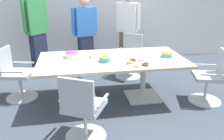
# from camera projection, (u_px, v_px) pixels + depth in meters

# --- Properties ---
(ground_plane) EXTENTS (10.00, 10.00, 0.01)m
(ground_plane) POSITION_uv_depth(u_px,v_px,m) (112.00, 100.00, 4.13)
(ground_plane) COLOR #3D4754
(back_wall) EXTENTS (8.00, 0.10, 2.80)m
(back_wall) POSITION_uv_depth(u_px,v_px,m) (96.00, 5.00, 5.86)
(back_wall) COLOR white
(back_wall) RESTS_ON ground
(conference_table) EXTENTS (2.40, 1.20, 0.75)m
(conference_table) POSITION_uv_depth(u_px,v_px,m) (112.00, 66.00, 3.91)
(conference_table) COLOR #CCB793
(conference_table) RESTS_ON ground
(office_chair_0) EXTENTS (0.73, 0.73, 0.91)m
(office_chair_0) POSITION_uv_depth(u_px,v_px,m) (83.00, 112.00, 2.94)
(office_chair_0) COLOR silver
(office_chair_0) RESTS_ON ground
(office_chair_1) EXTENTS (0.67, 0.67, 0.91)m
(office_chair_1) POSITION_uv_depth(u_px,v_px,m) (211.00, 80.00, 3.92)
(office_chair_1) COLOR silver
(office_chair_1) RESTS_ON ground
(office_chair_2) EXTENTS (0.76, 0.76, 0.91)m
(office_chair_2) POSITION_uv_depth(u_px,v_px,m) (129.00, 58.00, 5.04)
(office_chair_2) COLOR silver
(office_chair_2) RESTS_ON ground
(office_chair_3) EXTENTS (0.64, 0.64, 0.91)m
(office_chair_3) POSITION_uv_depth(u_px,v_px,m) (16.00, 77.00, 4.05)
(office_chair_3) COLOR silver
(office_chair_3) RESTS_ON ground
(person_standing_0) EXTENTS (0.51, 0.46, 1.88)m
(person_standing_0) POSITION_uv_depth(u_px,v_px,m) (37.00, 29.00, 5.04)
(person_standing_0) COLOR #232842
(person_standing_0) RESTS_ON ground
(person_standing_1) EXTENTS (0.60, 0.35, 1.67)m
(person_standing_1) POSITION_uv_depth(u_px,v_px,m) (85.00, 33.00, 5.34)
(person_standing_1) COLOR #232842
(person_standing_1) RESTS_ON ground
(person_standing_2) EXTENTS (0.55, 0.43, 1.76)m
(person_standing_2) POSITION_uv_depth(u_px,v_px,m) (127.00, 28.00, 5.52)
(person_standing_2) COLOR brown
(person_standing_2) RESTS_ON ground
(snack_bowl_candy_mix) EXTENTS (0.25, 0.25, 0.11)m
(snack_bowl_candy_mix) POSITION_uv_depth(u_px,v_px,m) (72.00, 54.00, 3.93)
(snack_bowl_candy_mix) COLOR white
(snack_bowl_candy_mix) RESTS_ON conference_table
(snack_bowl_chips_yellow) EXTENTS (0.19, 0.19, 0.11)m
(snack_bowl_chips_yellow) POSITION_uv_depth(u_px,v_px,m) (105.00, 58.00, 3.70)
(snack_bowl_chips_yellow) COLOR #4C9EC6
(snack_bowl_chips_yellow) RESTS_ON conference_table
(snack_bowl_pretzels) EXTENTS (0.19, 0.19, 0.08)m
(snack_bowl_pretzels) POSITION_uv_depth(u_px,v_px,m) (167.00, 54.00, 3.95)
(snack_bowl_pretzels) COLOR #4C9EC6
(snack_bowl_pretzels) RESTS_ON conference_table
(donut_platter) EXTENTS (0.38, 0.37, 0.04)m
(donut_platter) POSITION_uv_depth(u_px,v_px,m) (139.00, 63.00, 3.61)
(donut_platter) COLOR white
(donut_platter) RESTS_ON conference_table
(plate_stack) EXTENTS (0.18, 0.18, 0.03)m
(plate_stack) POSITION_uv_depth(u_px,v_px,m) (109.00, 53.00, 4.14)
(plate_stack) COLOR white
(plate_stack) RESTS_ON conference_table
(napkin_pile) EXTENTS (0.18, 0.18, 0.05)m
(napkin_pile) POSITION_uv_depth(u_px,v_px,m) (96.00, 56.00, 3.93)
(napkin_pile) COLOR white
(napkin_pile) RESTS_ON conference_table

